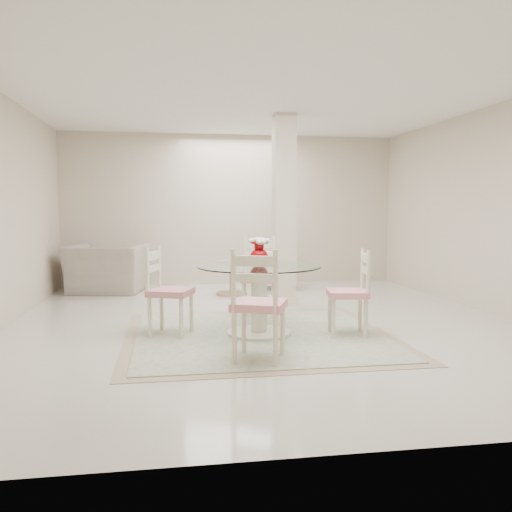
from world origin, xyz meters
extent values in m
plane|color=beige|center=(0.00, 0.00, 0.00)|extent=(7.00, 7.00, 0.00)
cube|color=beige|center=(0.00, 3.50, 1.35)|extent=(6.00, 0.02, 2.70)
cube|color=beige|center=(0.00, -3.50, 1.35)|extent=(6.00, 0.02, 2.70)
cube|color=beige|center=(3.00, 0.00, 1.35)|extent=(0.02, 7.00, 2.70)
cube|color=white|center=(0.00, 0.00, 2.70)|extent=(6.00, 7.00, 0.02)
cube|color=beige|center=(0.50, 1.30, 1.35)|extent=(0.30, 0.30, 2.70)
cube|color=tan|center=(-0.18, -0.63, 0.00)|extent=(2.85, 2.85, 0.01)
cube|color=beige|center=(-0.18, -0.63, 0.01)|extent=(2.61, 2.61, 0.01)
cylinder|color=beige|center=(-0.18, -0.63, 0.03)|extent=(0.69, 0.69, 0.05)
cylinder|color=beige|center=(-0.18, -0.63, 0.40)|extent=(0.17, 0.17, 0.71)
cylinder|color=beige|center=(-0.18, -0.63, 0.74)|extent=(0.29, 0.29, 0.03)
cylinder|color=white|center=(-0.18, -0.63, 0.76)|extent=(1.32, 1.32, 0.01)
ellipsoid|color=#9D0407|center=(-0.18, -0.63, 0.86)|extent=(0.20, 0.20, 0.19)
cylinder|color=#9D0407|center=(-0.18, -0.63, 0.97)|extent=(0.10, 0.10, 0.05)
cylinder|color=#9D0407|center=(-0.18, -0.63, 1.01)|extent=(0.17, 0.17, 0.02)
ellipsoid|color=silver|center=(-0.18, -0.63, 1.04)|extent=(0.11, 0.11, 0.05)
ellipsoid|color=silver|center=(-0.12, -0.60, 1.02)|extent=(0.11, 0.11, 0.05)
ellipsoid|color=silver|center=(-0.24, -0.59, 1.03)|extent=(0.11, 0.11, 0.05)
ellipsoid|color=silver|center=(-0.17, -0.69, 1.02)|extent=(0.11, 0.11, 0.05)
ellipsoid|color=silver|center=(-0.14, -0.66, 1.03)|extent=(0.11, 0.11, 0.05)
cylinder|color=beige|center=(0.62, -0.59, 0.22)|extent=(0.04, 0.04, 0.43)
cylinder|color=beige|center=(0.56, -0.92, 0.22)|extent=(0.04, 0.04, 0.43)
cylinder|color=beige|center=(0.95, -0.65, 0.22)|extent=(0.04, 0.04, 0.43)
cylinder|color=beige|center=(0.89, -0.98, 0.22)|extent=(0.04, 0.04, 0.43)
cube|color=red|center=(0.75, -0.78, 0.47)|extent=(0.48, 0.48, 0.07)
cube|color=beige|center=(0.94, -0.81, 0.78)|extent=(0.11, 0.38, 0.51)
cylinder|color=#EDE7C3|center=(-0.24, 0.16, 0.24)|extent=(0.05, 0.05, 0.47)
cylinder|color=#EDE7C3|center=(0.12, 0.10, 0.24)|extent=(0.05, 0.05, 0.47)
cylinder|color=#EDE7C3|center=(-0.18, 0.52, 0.24)|extent=(0.05, 0.05, 0.47)
cylinder|color=#EDE7C3|center=(0.19, 0.46, 0.24)|extent=(0.05, 0.05, 0.47)
cube|color=#B51A13|center=(-0.03, 0.31, 0.51)|extent=(0.52, 0.52, 0.07)
cube|color=#EDE7C3|center=(0.01, 0.51, 0.85)|extent=(0.41, 0.11, 0.55)
cylinder|color=beige|center=(-1.02, -0.69, 0.22)|extent=(0.04, 0.04, 0.44)
cylinder|color=beige|center=(-0.90, -0.37, 0.22)|extent=(0.04, 0.04, 0.44)
cylinder|color=beige|center=(-1.34, -0.57, 0.22)|extent=(0.04, 0.04, 0.44)
cylinder|color=beige|center=(-1.22, -0.25, 0.22)|extent=(0.04, 0.04, 0.44)
cube|color=#B11224|center=(-1.12, -0.47, 0.48)|extent=(0.54, 0.54, 0.07)
cube|color=beige|center=(-1.30, -0.40, 0.80)|extent=(0.17, 0.38, 0.52)
cylinder|color=#F5E8C9|center=(-0.10, -1.46, 0.24)|extent=(0.05, 0.05, 0.47)
cylinder|color=#F5E8C9|center=(-0.45, -1.32, 0.24)|extent=(0.05, 0.05, 0.47)
cylinder|color=#F5E8C9|center=(-0.24, -1.80, 0.24)|extent=(0.05, 0.05, 0.47)
cylinder|color=#F5E8C9|center=(-0.58, -1.67, 0.24)|extent=(0.05, 0.05, 0.47)
cube|color=red|center=(-0.34, -1.56, 0.51)|extent=(0.58, 0.58, 0.07)
cube|color=#F5E8C9|center=(-0.42, -1.75, 0.85)|extent=(0.40, 0.19, 0.55)
imported|color=#A29786|center=(-2.15, 2.80, 0.39)|extent=(1.38, 1.26, 0.78)
imported|color=white|center=(0.66, 2.85, 0.33)|extent=(0.78, 0.80, 0.67)
cylinder|color=tan|center=(-0.15, 2.24, 0.02)|extent=(0.50, 0.50, 0.04)
cylinder|color=tan|center=(-0.15, 2.24, 0.27)|extent=(0.07, 0.07, 0.48)
cylinder|color=tan|center=(-0.15, 2.24, 0.53)|extent=(0.52, 0.52, 0.03)
camera|label=1|loc=(-1.14, -6.30, 1.37)|focal=38.00mm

